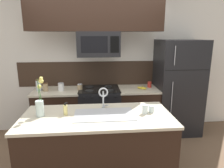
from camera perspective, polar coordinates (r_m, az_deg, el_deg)
ground_plane at (r=3.32m, az=-2.96°, el=-21.12°), size 10.00×10.00×0.00m
rear_partition at (r=4.06m, az=0.32°, el=5.33°), size 5.20×0.10×2.60m
splash_band at (r=4.01m, az=-3.88°, el=3.02°), size 3.12×0.01×0.48m
back_counter_left at (r=3.96m, az=-15.18°, el=-8.07°), size 0.84×0.65×0.91m
back_counter_right at (r=3.98m, az=7.27°, el=-7.53°), size 0.76×0.65×0.91m
stove_range at (r=3.89m, az=-3.59°, el=-7.87°), size 0.76×0.64×0.93m
microwave at (r=3.60m, az=-3.89°, el=11.31°), size 0.74×0.40×0.43m
upper_cabinet_band at (r=3.59m, az=-4.74°, el=19.52°), size 2.30×0.34×0.60m
refrigerator at (r=4.10m, az=18.14°, el=-0.86°), size 0.84×0.74×1.82m
storage_jar_tall at (r=3.85m, az=-20.23°, el=-0.28°), size 0.10×0.10×0.22m
storage_jar_medium at (r=3.81m, az=-18.49°, el=-0.79°), size 0.09×0.09×0.15m
storage_jar_short at (r=3.74m, az=-14.36°, el=-0.78°), size 0.11×0.11×0.15m
storage_jar_squat at (r=3.72m, az=-9.16°, el=-0.86°), size 0.09×0.09×0.11m
banana_bunch at (r=3.80m, az=8.63°, el=-1.10°), size 0.19×0.15×0.08m
coffee_tin at (r=3.93m, az=10.66°, el=-0.17°), size 0.08×0.08×0.11m
island_counter at (r=2.77m, az=-4.08°, el=-17.55°), size 1.90×0.87×0.91m
kitchen_sink at (r=2.60m, az=-2.20°, el=-10.19°), size 0.76×0.44×0.16m
sink_faucet at (r=2.71m, az=-2.49°, el=-3.15°), size 0.14×0.14×0.31m
dish_soap_bottle at (r=2.61m, az=-13.16°, el=-7.19°), size 0.06×0.05×0.16m
drinking_glass at (r=2.62m, az=9.42°, el=-7.10°), size 0.07×0.07×0.12m
spare_glass at (r=2.68m, az=11.19°, el=-7.01°), size 0.07×0.07×0.09m
flower_vase at (r=2.64m, az=-19.88°, el=-5.82°), size 0.12×0.13×0.50m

